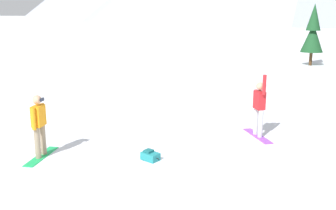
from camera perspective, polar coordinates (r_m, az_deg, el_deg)
The scene contains 5 objects.
ground_plane at distance 9.34m, azimuth -3.61°, elevation -10.68°, with size 800.00×800.00×0.00m, color white.
snowboarder_foreground at distance 10.90m, azimuth -18.32°, elevation -2.77°, with size 0.49×1.54×1.70m.
snowboarder_midground at distance 12.40m, azimuth 13.16°, elevation -0.33°, with size 1.05×1.50×2.00m.
backpack_teal at distance 10.37m, azimuth -2.61°, elevation -7.43°, with size 0.55×0.45×0.28m.
pine_tree_tall at distance 30.60m, azimuth 20.42°, elevation 9.96°, with size 1.59×1.59×4.46m.
Camera 1 is at (3.11, -7.94, 3.80)m, focal length 41.71 mm.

